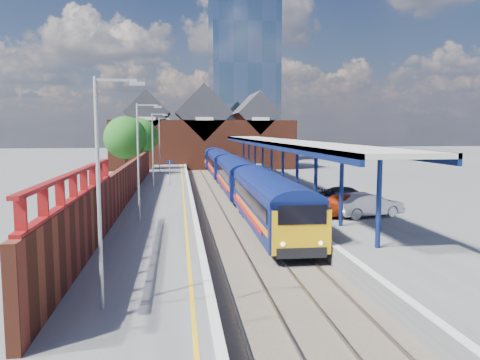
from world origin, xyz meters
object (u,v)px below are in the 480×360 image
(parked_car_blue, at_px, (351,202))
(platform_sign, at_px, (170,168))
(lamp_post_b, at_px, (140,155))
(lamp_post_d, at_px, (161,141))
(train, at_px, (228,168))
(lamp_post_c, at_px, (154,146))
(lamp_post_a, at_px, (103,179))
(parked_car_red, at_px, (351,204))
(parked_car_silver, at_px, (368,205))
(parked_car_dark, at_px, (347,195))

(parked_car_blue, bearing_deg, platform_sign, 48.65)
(lamp_post_b, relative_size, lamp_post_d, 1.00)
(lamp_post_b, bearing_deg, train, 72.72)
(train, distance_m, lamp_post_c, 12.48)
(lamp_post_a, xyz_separation_m, lamp_post_b, (0.00, 14.00, 0.00))
(train, height_order, parked_car_red, train)
(parked_car_silver, xyz_separation_m, parked_car_blue, (-0.32, 2.08, -0.11))
(lamp_post_c, xyz_separation_m, parked_car_blue, (13.71, -14.41, -3.35))
(parked_car_red, height_order, parked_car_blue, parked_car_red)
(platform_sign, xyz_separation_m, parked_car_red, (11.73, -18.10, -0.92))
(lamp_post_b, distance_m, lamp_post_c, 16.00)
(lamp_post_a, bearing_deg, parked_car_dark, 52.01)
(lamp_post_a, height_order, parked_car_red, lamp_post_a)
(parked_car_blue, bearing_deg, train, 25.59)
(train, bearing_deg, lamp_post_c, -130.32)
(lamp_post_b, height_order, parked_car_dark, lamp_post_b)
(train, xyz_separation_m, lamp_post_b, (-7.86, -25.26, 2.87))
(lamp_post_b, bearing_deg, lamp_post_a, -90.00)
(lamp_post_d, xyz_separation_m, parked_car_red, (13.09, -32.10, -3.23))
(lamp_post_b, relative_size, platform_sign, 2.80)
(platform_sign, distance_m, parked_car_red, 21.59)
(parked_car_red, relative_size, parked_car_silver, 0.99)
(train, bearing_deg, lamp_post_a, -101.32)
(lamp_post_a, xyz_separation_m, parked_car_red, (13.09, 13.90, -3.23))
(lamp_post_d, height_order, parked_car_dark, lamp_post_d)
(parked_car_dark, bearing_deg, lamp_post_c, 38.30)
(train, xyz_separation_m, platform_sign, (-6.49, -7.26, 0.57))
(lamp_post_d, bearing_deg, train, -40.64)
(parked_car_red, bearing_deg, lamp_post_b, 72.62)
(lamp_post_c, relative_size, lamp_post_d, 1.00)
(lamp_post_c, relative_size, platform_sign, 2.80)
(parked_car_red, distance_m, parked_car_silver, 1.02)
(train, distance_m, parked_car_red, 25.89)
(lamp_post_b, xyz_separation_m, lamp_post_d, (0.00, 32.00, 0.00))
(parked_car_silver, height_order, parked_car_dark, parked_car_silver)
(lamp_post_c, bearing_deg, parked_car_blue, -46.43)
(train, distance_m, platform_sign, 9.75)
(platform_sign, relative_size, parked_car_red, 0.56)
(lamp_post_b, xyz_separation_m, lamp_post_c, (0.00, 16.00, 0.00))
(lamp_post_d, relative_size, parked_car_blue, 1.51)
(lamp_post_a, distance_m, lamp_post_b, 14.00)
(train, distance_m, parked_car_silver, 26.48)
(train, relative_size, parked_car_red, 14.64)
(train, height_order, lamp_post_a, lamp_post_a)
(parked_car_dark, bearing_deg, parked_car_blue, 150.91)
(train, relative_size, lamp_post_b, 9.42)
(parked_car_blue, bearing_deg, lamp_post_a, 150.35)
(lamp_post_c, xyz_separation_m, parked_car_silver, (14.03, -16.49, -3.24))
(parked_car_dark, bearing_deg, parked_car_silver, 160.47)
(lamp_post_a, distance_m, lamp_post_c, 30.00)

